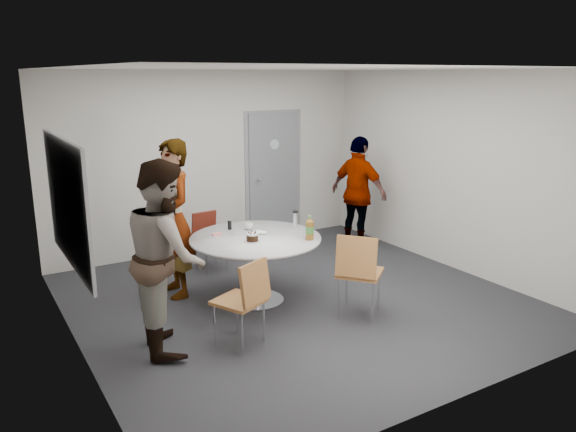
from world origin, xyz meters
TOP-DOWN VIEW (x-y plane):
  - floor at (0.00, 0.00)m, footprint 5.00×5.00m
  - ceiling at (0.00, 0.00)m, footprint 5.00×5.00m
  - wall_back at (0.00, 2.50)m, footprint 5.00×0.00m
  - wall_left at (-2.50, 0.00)m, footprint 0.00×5.00m
  - wall_right at (2.50, 0.00)m, footprint 0.00×5.00m
  - wall_front at (0.00, -2.50)m, footprint 5.00×0.00m
  - door at (1.10, 2.48)m, footprint 1.02×0.17m
  - whiteboard at (-2.46, 0.20)m, footprint 0.04×1.90m
  - table at (-0.41, 0.22)m, footprint 1.53×1.53m
  - chair_near_left at (-1.06, -0.74)m, footprint 0.58×0.60m
  - chair_near_right at (0.30, -0.77)m, footprint 0.67×0.67m
  - chair_far at (-0.45, 1.60)m, footprint 0.41×0.44m
  - person_main at (-1.16, 0.93)m, footprint 0.47×0.71m
  - person_left at (-1.70, -0.32)m, footprint 0.87×1.03m
  - person_right at (1.95, 1.33)m, footprint 0.65×1.09m

SIDE VIEW (x-z plane):
  - floor at x=0.00m, z-range 0.00..0.00m
  - chair_far at x=-0.45m, z-range 0.08..0.88m
  - chair_near_left at x=-1.06m, z-range 0.10..1.00m
  - chair_near_right at x=0.30m, z-range 0.11..1.08m
  - table at x=-0.41m, z-range 0.14..1.22m
  - person_right at x=1.95m, z-range 0.00..1.73m
  - person_left at x=-1.70m, z-range 0.00..1.88m
  - person_main at x=-1.16m, z-range 0.00..1.91m
  - door at x=1.10m, z-range -0.03..2.09m
  - wall_back at x=0.00m, z-range -1.15..3.85m
  - wall_left at x=-2.50m, z-range -1.15..3.85m
  - wall_right at x=2.50m, z-range -1.15..3.85m
  - wall_front at x=0.00m, z-range -1.15..3.85m
  - whiteboard at x=-2.46m, z-range 0.82..2.08m
  - ceiling at x=0.00m, z-range 2.70..2.70m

